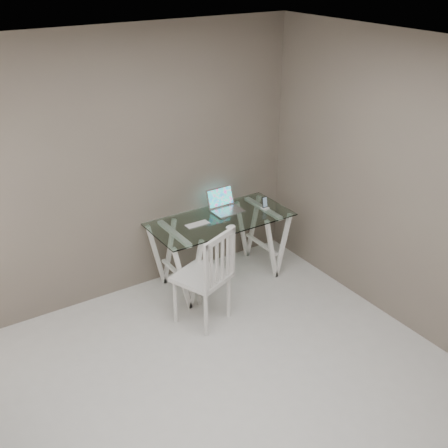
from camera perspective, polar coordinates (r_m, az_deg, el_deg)
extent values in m
plane|color=beige|center=(4.61, 2.25, -19.43)|extent=(4.50, 4.50, 0.00)
cube|color=white|center=(3.26, 3.12, 15.70)|extent=(4.00, 4.50, 0.02)
cube|color=#675B51|center=(5.56, -10.96, 5.35)|extent=(4.00, 0.02, 2.70)
cube|color=#675B51|center=(5.06, 21.44, 1.81)|extent=(0.02, 4.50, 2.70)
cube|color=silver|center=(5.86, -0.36, 0.49)|extent=(1.50, 0.70, 0.01)
cube|color=white|center=(5.80, -4.95, -4.16)|extent=(0.24, 0.62, 0.72)
cube|color=white|center=(6.31, 3.86, -1.40)|extent=(0.24, 0.62, 0.72)
cube|color=silver|center=(5.35, -2.28, -5.37)|extent=(0.59, 0.59, 0.04)
cylinder|color=silver|center=(5.27, -1.85, -9.20)|extent=(0.04, 0.04, 0.47)
cylinder|color=silver|center=(5.52, 0.48, -7.38)|extent=(0.04, 0.04, 0.47)
cylinder|color=silver|center=(5.47, -4.97, -7.86)|extent=(0.04, 0.04, 0.47)
cylinder|color=silver|center=(5.70, -2.58, -6.18)|extent=(0.04, 0.04, 0.47)
cube|color=silver|center=(5.11, -0.44, -3.67)|extent=(0.44, 0.20, 0.51)
cube|color=silver|center=(6.01, 0.36, 1.33)|extent=(0.32, 0.22, 0.01)
cube|color=#19D899|center=(6.08, -0.39, 2.76)|extent=(0.32, 0.08, 0.21)
cube|color=silver|center=(5.73, -2.73, -0.04)|extent=(0.26, 0.11, 0.01)
ellipsoid|color=white|center=(5.65, 0.66, -0.28)|extent=(0.11, 0.06, 0.03)
cube|color=white|center=(6.09, 4.20, 1.62)|extent=(0.07, 0.07, 0.02)
cube|color=black|center=(6.07, 4.16, 2.23)|extent=(0.06, 0.03, 0.12)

